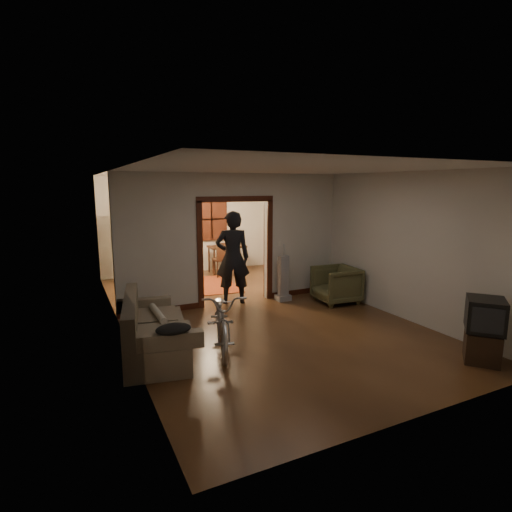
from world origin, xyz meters
TOP-DOWN VIEW (x-y plane):
  - floor at (0.00, 0.00)m, footprint 5.00×8.50m
  - ceiling at (0.00, 0.00)m, footprint 5.00×8.50m
  - wall_back at (0.00, 4.25)m, footprint 5.00×0.02m
  - wall_left at (-2.50, 0.00)m, footprint 0.02×8.50m
  - wall_right at (2.50, 0.00)m, footprint 0.02×8.50m
  - partition_wall at (0.00, 0.75)m, footprint 5.00×0.14m
  - door_casing at (0.00, 0.75)m, footprint 1.74×0.20m
  - far_window at (0.70, 4.21)m, footprint 0.98×0.06m
  - chandelier at (0.00, 2.50)m, footprint 0.24×0.24m
  - light_switch at (1.05, 0.68)m, footprint 0.08×0.01m
  - sofa at (-2.15, -1.24)m, footprint 1.23×2.10m
  - rolled_paper at (-2.05, -0.94)m, footprint 0.11×0.86m
  - jacket at (-2.10, -2.15)m, footprint 0.47×0.35m
  - bicycle at (-1.17, -1.50)m, footprint 1.15×1.95m
  - armchair at (1.98, -0.23)m, footprint 0.95×0.93m
  - tv_stand at (2.06, -3.61)m, footprint 0.67×0.67m
  - crt_tv at (2.06, -3.61)m, footprint 0.74×0.73m
  - vacuum at (1.01, 0.40)m, footprint 0.34×0.29m
  - person at (-0.06, 0.73)m, footprint 0.85×0.68m
  - oriental_rug at (-0.12, 2.45)m, footprint 1.72×2.13m
  - locker at (-1.26, 3.70)m, footprint 1.03×0.73m
  - globe at (-1.26, 3.70)m, footprint 0.30×0.30m
  - desk at (0.98, 3.68)m, footprint 1.17×0.83m
  - desk_chair at (0.64, 3.27)m, footprint 0.50×0.50m

SIDE VIEW (x-z plane):
  - floor at x=0.00m, z-range -0.01..0.01m
  - oriental_rug at x=-0.12m, z-range 0.00..0.02m
  - tv_stand at x=2.06m, z-range 0.00..0.45m
  - desk at x=0.98m, z-range 0.00..0.78m
  - armchair at x=1.98m, z-range 0.00..0.80m
  - sofa at x=-2.15m, z-range 0.00..0.91m
  - bicycle at x=-1.17m, z-range 0.00..0.97m
  - desk_chair at x=0.64m, z-range 0.00..0.98m
  - vacuum at x=1.01m, z-range 0.00..1.02m
  - rolled_paper at x=-2.05m, z-range 0.48..0.58m
  - jacket at x=-2.10m, z-range 0.61..0.75m
  - crt_tv at x=2.06m, z-range 0.47..0.95m
  - locker at x=-1.26m, z-range 0.00..1.86m
  - person at x=-0.06m, z-range 0.00..2.01m
  - door_casing at x=0.00m, z-range -0.06..2.26m
  - light_switch at x=1.05m, z-range 1.19..1.31m
  - wall_back at x=0.00m, z-range 0.00..2.80m
  - wall_left at x=-2.50m, z-range 0.00..2.80m
  - wall_right at x=2.50m, z-range 0.00..2.80m
  - partition_wall at x=0.00m, z-range 0.00..2.80m
  - far_window at x=0.70m, z-range 0.91..2.19m
  - globe at x=-1.26m, z-range 1.79..2.09m
  - chandelier at x=0.00m, z-range 2.23..2.47m
  - ceiling at x=0.00m, z-range 2.79..2.80m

